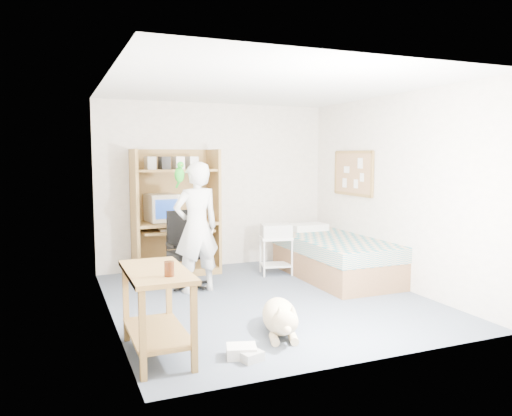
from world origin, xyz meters
The scene contains 21 objects.
floor centered at (0.00, 0.00, 0.00)m, with size 4.00×4.00×0.00m, color #4B5366.
wall_back centered at (0.00, 2.00, 1.25)m, with size 3.60×0.02×2.50m, color beige.
wall_right centered at (1.80, 0.00, 1.25)m, with size 0.02×4.00×2.50m, color beige.
wall_left centered at (-1.80, 0.00, 1.25)m, with size 0.02×4.00×2.50m, color beige.
ceiling centered at (0.00, 0.00, 2.50)m, with size 3.60×4.00×0.02m, color white.
computer_hutch centered at (-0.70, 1.74, 0.82)m, with size 1.20×0.63×1.80m.
bed centered at (1.30, 0.62, 0.29)m, with size 1.02×2.02×0.66m.
side_desk centered at (-1.55, -1.20, 0.49)m, with size 0.50×1.00×0.75m.
corkboard centered at (1.77, 0.90, 1.45)m, with size 0.04×0.94×0.66m.
office_chair centered at (-0.75, 0.93, 0.35)m, with size 0.55×0.55×0.98m.
person centered at (-0.69, 0.63, 0.82)m, with size 0.60×0.39×1.63m, color silver.
parrot centered at (-0.89, 0.64, 1.49)m, with size 0.12×0.21×0.33m.
dog centered at (-0.36, -1.14, 0.17)m, with size 0.53×1.01×0.39m.
printer_cart centered at (0.62, 1.10, 0.36)m, with size 0.53×0.46×0.55m.
printer centered at (0.62, 1.10, 0.64)m, with size 0.42×0.32×0.18m, color #BBBBB6.
crt_monitor centered at (-0.89, 1.75, 0.97)m, with size 0.46×0.48×0.39m.
keyboard centered at (-0.74, 1.58, 0.67)m, with size 0.45×0.16×0.03m, color beige.
pencil_cup centered at (-0.40, 1.65, 0.82)m, with size 0.08×0.08×0.12m, color gold.
drink_glass centered at (-1.50, -1.48, 0.81)m, with size 0.08×0.08×0.12m, color #3F1B0A.
floor_box_a centered at (-0.90, -1.51, 0.05)m, with size 0.25×0.20×0.10m, color white.
floor_box_b centered at (-0.86, -1.58, 0.04)m, with size 0.18×0.22×0.08m, color #B7B7B2.
Camera 1 is at (-2.34, -5.34, 1.71)m, focal length 35.00 mm.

